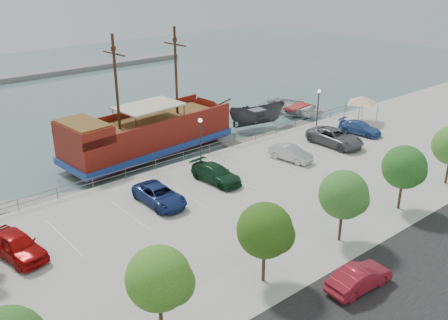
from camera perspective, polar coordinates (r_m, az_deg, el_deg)
ground at (r=41.47m, az=2.84°, el=-4.31°), size 160.00×160.00×0.00m
street at (r=32.70m, az=22.56°, el=-12.12°), size 100.00×8.00×0.04m
sidewalk at (r=35.20m, az=14.01°, el=-8.34°), size 100.00×4.00×0.05m
seawall_railing at (r=46.36m, az=-3.63°, el=0.71°), size 50.00×0.06×1.00m
far_shore at (r=91.23m, az=-16.41°, el=9.96°), size 40.00×3.00×0.80m
pirate_ship at (r=50.72m, az=-7.28°, el=3.25°), size 20.55×7.32×12.83m
patrol_boat at (r=57.71m, az=3.79°, el=4.88°), size 7.22×4.84×2.61m
speedboat at (r=63.27m, az=8.39°, el=5.82°), size 6.70×8.69×1.66m
dock_west at (r=42.45m, az=-19.43°, el=-4.67°), size 8.06×4.89×0.44m
dock_mid at (r=53.40m, az=3.57°, el=2.17°), size 7.45×3.55×0.41m
dock_east at (r=56.91m, az=7.42°, el=3.33°), size 7.73×3.08×0.43m
canopy_tent at (r=58.56m, az=15.54°, el=7.08°), size 5.05×5.05×3.41m
street_sedan at (r=29.94m, az=15.18°, el=-12.89°), size 4.34×1.75×1.40m
lamp_post_mid at (r=44.54m, az=-2.71°, el=3.13°), size 0.36×0.36×4.28m
lamp_post_right at (r=55.20m, az=10.73°, el=6.57°), size 0.36×0.36×4.28m
tree_b at (r=24.58m, az=-7.09°, el=-13.41°), size 3.30×3.20×5.00m
tree_c at (r=28.25m, az=5.00°, el=-8.14°), size 3.30×3.20×5.00m
tree_d at (r=33.01m, az=13.74°, el=-3.99°), size 3.30×3.20×5.00m
tree_e at (r=38.47m, az=20.09°, el=-0.89°), size 3.30×3.20×5.00m
parked_car_a at (r=34.13m, az=-22.61°, el=-8.96°), size 2.86×5.20×1.68m
parked_car_c at (r=38.29m, az=-7.38°, el=-4.02°), size 2.34×5.06×1.41m
parked_car_d at (r=41.60m, az=-0.92°, el=-1.58°), size 2.43×5.08×1.43m
parked_car_f at (r=46.40m, az=7.64°, el=0.78°), size 2.14×4.36×1.37m
parked_car_g at (r=50.86m, az=12.57°, el=2.55°), size 2.85×5.96×1.64m
parked_car_h at (r=54.83m, az=15.28°, el=3.57°), size 2.60×4.86×1.34m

